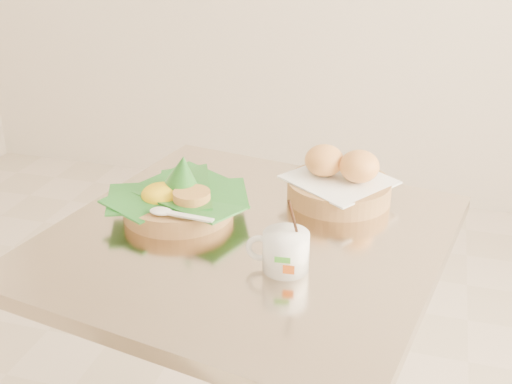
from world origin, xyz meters
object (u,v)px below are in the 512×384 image
(cafe_table, at_px, (247,330))
(rice_basket, at_px, (178,197))
(bread_basket, at_px, (340,182))
(coffee_mug, at_px, (285,250))

(cafe_table, height_order, rice_basket, rice_basket)
(rice_basket, distance_m, bread_basket, 0.33)
(rice_basket, xyz_separation_m, coffee_mug, (0.25, -0.14, -0.00))
(bread_basket, distance_m, coffee_mug, 0.30)
(bread_basket, height_order, coffee_mug, coffee_mug)
(rice_basket, bearing_deg, bread_basket, 28.01)
(cafe_table, bearing_deg, bread_basket, 54.93)
(rice_basket, bearing_deg, coffee_mug, -29.34)
(cafe_table, distance_m, rice_basket, 0.30)
(rice_basket, height_order, bread_basket, rice_basket)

